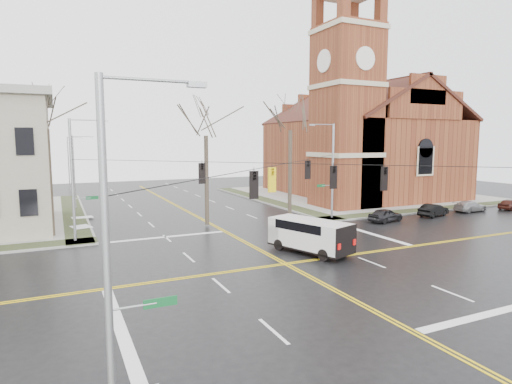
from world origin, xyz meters
name	(u,v)px	position (x,y,z in m)	size (l,w,h in m)	color
ground	(286,264)	(0.00, 0.00, 0.00)	(120.00, 120.00, 0.00)	black
sidewalks	(286,263)	(0.00, 0.00, 0.08)	(80.00, 80.00, 0.17)	gray
road_markings	(286,264)	(0.00, 0.00, 0.01)	(100.00, 100.00, 0.01)	gold
church	(357,134)	(24.76, 24.78, 8.43)	(24.28, 27.48, 27.50)	#622B19
signal_pole_ne	(331,168)	(11.32, 11.50, 4.95)	(2.75, 0.22, 9.00)	gray
signal_pole_nw	(75,176)	(-11.32, 11.50, 4.95)	(2.75, 0.22, 9.00)	gray
signal_pole_sw	(114,246)	(-11.32, -11.50, 4.95)	(2.75, 0.22, 9.00)	gray
span_wires	(286,163)	(0.00, 0.00, 6.20)	(23.02, 23.02, 0.03)	black
traffic_signals	(292,177)	(0.00, -0.67, 5.45)	(8.21, 8.26, 1.30)	black
streetlight_north_a	(75,169)	(-10.65, 28.00, 4.47)	(2.30, 0.20, 8.00)	gray
streetlight_north_b	(70,161)	(-10.65, 48.00, 4.47)	(2.30, 0.20, 8.00)	gray
cargo_van	(307,233)	(2.71, 1.88, 1.31)	(4.08, 6.23, 2.22)	white
parked_car_a	(386,215)	(15.16, 8.10, 0.64)	(1.50, 3.74, 1.27)	black
parked_car_b	(433,210)	(21.54, 8.33, 0.63)	(1.33, 3.82, 1.26)	black
parked_car_c	(470,206)	(27.40, 8.78, 0.58)	(1.64, 4.02, 1.17)	#9E9EA0
parked_car_d	(510,204)	(32.67, 7.95, 0.59)	(1.38, 3.44, 1.17)	#461B14
tree_nw_far	(46,122)	(-13.03, 14.16, 9.00)	(4.00, 4.00, 12.45)	#3B3125
tree_nw_near	(206,130)	(-0.63, 13.20, 8.50)	(4.00, 4.00, 11.75)	#3B3125
tree_ne	(290,124)	(7.62, 12.96, 9.09)	(4.00, 4.00, 12.58)	#3B3125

